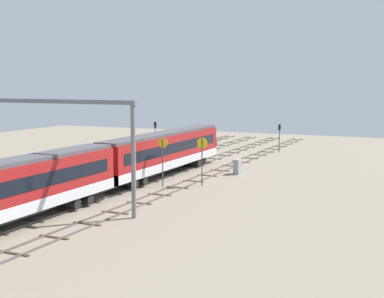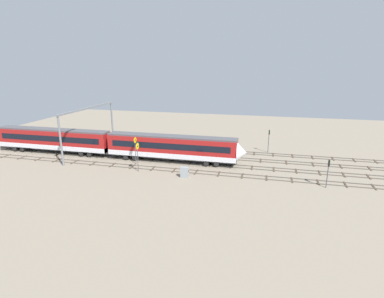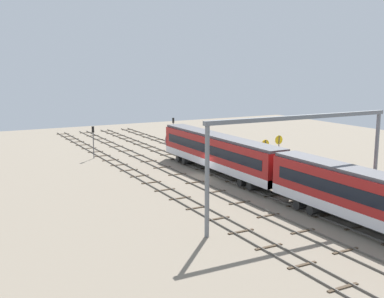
{
  "view_description": "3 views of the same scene",
  "coord_description": "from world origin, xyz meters",
  "views": [
    {
      "loc": [
        -53.16,
        -29.97,
        10.5
      ],
      "look_at": [
        6.59,
        -2.66,
        2.33
      ],
      "focal_mm": 50.02,
      "sensor_mm": 36.0,
      "label": 1
    },
    {
      "loc": [
        16.45,
        -53.29,
        17.48
      ],
      "look_at": [
        3.34,
        0.29,
        1.97
      ],
      "focal_mm": 28.45,
      "sensor_mm": 36.0,
      "label": 2
    },
    {
      "loc": [
        -48.57,
        27.24,
        13.28
      ],
      "look_at": [
        1.01,
        0.87,
        3.31
      ],
      "focal_mm": 44.04,
      "sensor_mm": 36.0,
      "label": 3
    }
  ],
  "objects": [
    {
      "name": "speed_sign_mid_trackside",
      "position": [
        -3.79,
        -8.53,
        3.35
      ],
      "size": [
        0.14,
        1.1,
        4.95
      ],
      "color": "#4C4C51",
      "rests_on": "ground"
    },
    {
      "name": "train",
      "position": [
        -11.74,
        -2.23,
        2.66
      ],
      "size": [
        50.4,
        3.24,
        4.8
      ],
      "color": "maroon",
      "rests_on": "ground"
    },
    {
      "name": "signal_light_trackside_departure",
      "position": [
        25.7,
        -8.52,
        2.79
      ],
      "size": [
        0.31,
        0.32,
        4.23
      ],
      "color": "#4C4C51",
      "rests_on": "ground"
    },
    {
      "name": "overhead_gantry",
      "position": [
        -17.97,
        0.37,
        6.88
      ],
      "size": [
        0.4,
        19.16,
        9.16
      ],
      "color": "slate",
      "rests_on": "ground"
    },
    {
      "name": "ground_plane",
      "position": [
        0.0,
        0.0,
        0.0
      ],
      "size": [
        107.92,
        107.92,
        0.0
      ],
      "primitive_type": "plane",
      "color": "gray"
    },
    {
      "name": "track_near_foreground",
      "position": [
        0.0,
        -6.7,
        0.07
      ],
      "size": [
        91.92,
        2.4,
        0.16
      ],
      "color": "#59544C",
      "rests_on": "ground"
    },
    {
      "name": "relay_cabinet",
      "position": [
        4.5,
        -9.4,
        0.86
      ],
      "size": [
        1.3,
        0.65,
        1.72
      ],
      "color": "gray",
      "rests_on": "ground"
    },
    {
      "name": "track_with_train",
      "position": [
        0.0,
        -2.23,
        0.07
      ],
      "size": [
        91.92,
        2.4,
        0.16
      ],
      "color": "#59544C",
      "rests_on": "ground"
    },
    {
      "name": "speed_sign_near_foreground",
      "position": [
        -5.74,
        -5.04,
        3.31
      ],
      "size": [
        0.14,
        1.02,
        4.96
      ],
      "color": "#4C4C51",
      "rests_on": "ground"
    },
    {
      "name": "track_middle",
      "position": [
        0.0,
        2.23,
        0.07
      ],
      "size": [
        91.92,
        2.4,
        0.16
      ],
      "color": "#59544C",
      "rests_on": "ground"
    },
    {
      "name": "signal_light_trackside_approach",
      "position": [
        17.36,
        8.34,
        3.05
      ],
      "size": [
        0.31,
        0.32,
        4.67
      ],
      "color": "#4C4C51",
      "rests_on": "ground"
    },
    {
      "name": "track_second_far",
      "position": [
        0.0,
        6.7,
        0.07
      ],
      "size": [
        91.92,
        2.4,
        0.16
      ],
      "color": "#59544C",
      "rests_on": "ground"
    }
  ]
}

